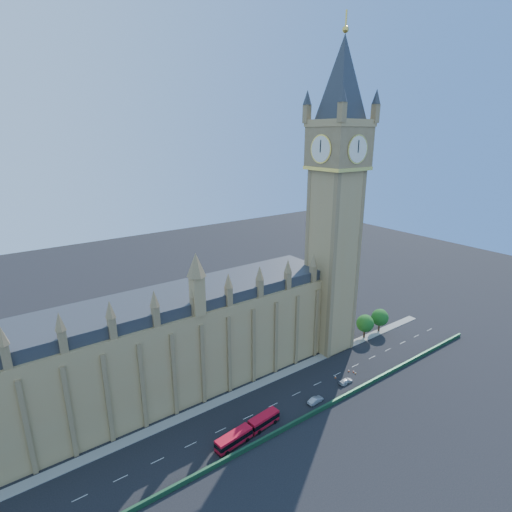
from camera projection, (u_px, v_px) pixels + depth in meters
ground at (261, 411)px, 102.42m from camera, size 400.00×400.00×0.00m
palace_westminster at (131, 356)px, 101.50m from camera, size 120.00×20.00×28.00m
elizabeth_tower at (337, 181)px, 118.44m from camera, size 20.59×20.59×105.00m
bridge_parapet at (283, 429)px, 95.25m from camera, size 160.00×0.60×1.20m
kerb_north at (240, 392)px, 109.78m from camera, size 160.00×3.00×0.16m
tree_east_near at (365, 323)px, 137.69m from camera, size 6.00×6.00×8.50m
tree_east_far at (380, 317)px, 142.15m from camera, size 6.00×6.00×8.50m
red_bus at (248, 430)px, 93.49m from camera, size 18.22×4.59×3.07m
car_grey at (264, 416)px, 99.68m from camera, size 3.88×1.60×1.32m
car_silver at (316, 400)px, 105.31m from camera, size 4.79×1.93×1.55m
car_white at (346, 381)px, 113.62m from camera, size 4.57×1.89×1.32m
cone_a at (349, 371)px, 119.17m from camera, size 0.46×0.46×0.70m
cone_b at (335, 377)px, 116.10m from camera, size 0.50×0.50×0.76m
cone_c at (356, 373)px, 118.09m from camera, size 0.42×0.42×0.63m
cone_d at (353, 371)px, 118.88m from camera, size 0.51×0.51×0.63m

